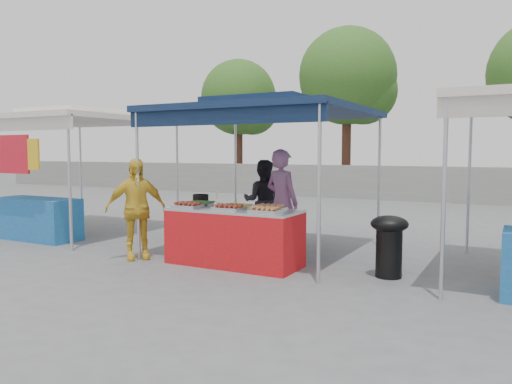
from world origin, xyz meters
The scene contains 22 objects.
ground_plane centered at (0.00, 0.00, 0.00)m, with size 80.00×80.00×0.00m, color #5C5C5E.
back_wall centered at (0.00, 11.00, 0.60)m, with size 40.00×0.25×1.20m, color gray.
main_canopy centered at (0.00, 0.97, 2.37)m, with size 3.20×3.20×2.57m.
neighbor_stall_left centered at (-4.50, 0.57, 1.60)m, with size 3.20×3.20×2.57m.
tree_0 centered at (-7.54, 13.36, 3.99)m, with size 3.46×3.39×5.83m.
tree_1 centered at (-2.31, 12.90, 4.50)m, with size 3.83×3.83×6.58m.
vendor_table centered at (0.00, -0.10, 0.43)m, with size 2.00×0.80×0.85m.
food_tray_fl centered at (-0.67, -0.34, 0.88)m, with size 0.42×0.30×0.07m.
food_tray_fm centered at (0.04, -0.32, 0.88)m, with size 0.42×0.30×0.07m.
food_tray_fr centered at (0.65, -0.34, 0.88)m, with size 0.42×0.30×0.07m.
food_tray_bl centered at (-0.66, 0.01, 0.88)m, with size 0.42×0.30×0.07m.
food_tray_bm centered at (0.03, 0.00, 0.88)m, with size 0.42×0.30×0.07m.
food_tray_br centered at (0.58, -0.04, 0.88)m, with size 0.42×0.30×0.07m.
cooking_pot centered at (-0.86, 0.29, 0.93)m, with size 0.26×0.26×0.15m, color black.
skewer_cup centered at (-0.16, -0.33, 0.90)m, with size 0.09×0.09×0.11m, color silver.
wok_burner centered at (2.22, 0.26, 0.50)m, with size 0.50×0.50×0.85m.
crate_left centered at (-0.52, 0.62, 0.15)m, with size 0.49×0.34×0.29m, color #143FA6.
crate_right centered at (0.43, 0.48, 0.15)m, with size 0.51×0.36×0.31m, color #143FA6.
crate_stacked centered at (0.43, 0.48, 0.45)m, with size 0.47×0.33×0.28m, color #143FA6.
vendor_woman centered at (0.33, 0.89, 0.87)m, with size 0.63×0.42×1.74m, color #8D5984.
helper_man centered at (-0.50, 1.81, 0.77)m, with size 0.75×0.59×1.55m, color black.
customer_person centered at (-1.58, -0.46, 0.80)m, with size 0.94×0.39×1.60m, color yellow.
Camera 1 is at (3.77, -6.45, 1.71)m, focal length 35.00 mm.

